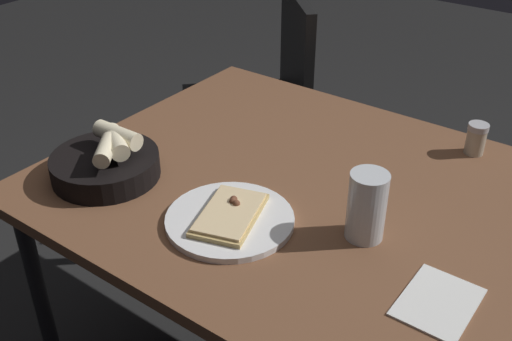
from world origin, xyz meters
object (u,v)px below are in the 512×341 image
pepper_shaker (476,140)px  chair_near (264,92)px  bread_basket (106,163)px  beer_glass (366,210)px  pizza_plate (230,218)px  dining_table (296,204)px

pepper_shaker → chair_near: 0.98m
bread_basket → beer_glass: (-0.15, 0.58, 0.03)m
pizza_plate → dining_table: bearing=172.0°
pepper_shaker → pizza_plate: bearing=-27.9°
dining_table → beer_glass: bearing=68.3°
dining_table → chair_near: size_ratio=1.28×
bread_basket → pepper_shaker: bread_basket is taller
pizza_plate → beer_glass: 0.28m
bread_basket → chair_near: (-0.96, -0.24, -0.24)m
bread_basket → beer_glass: 0.60m
pizza_plate → bread_basket: bread_basket is taller
chair_near → pizza_plate: bearing=31.9°
beer_glass → dining_table: bearing=-111.7°
beer_glass → chair_near: chair_near is taller
bread_basket → beer_glass: beer_glass is taller
pepper_shaker → beer_glass: bearing=-7.9°
chair_near → beer_glass: bearing=45.6°
dining_table → chair_near: bearing=-139.8°
bread_basket → pepper_shaker: 0.89m
beer_glass → chair_near: bearing=-134.4°
dining_table → pepper_shaker: bearing=143.3°
pizza_plate → bread_basket: 0.34m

